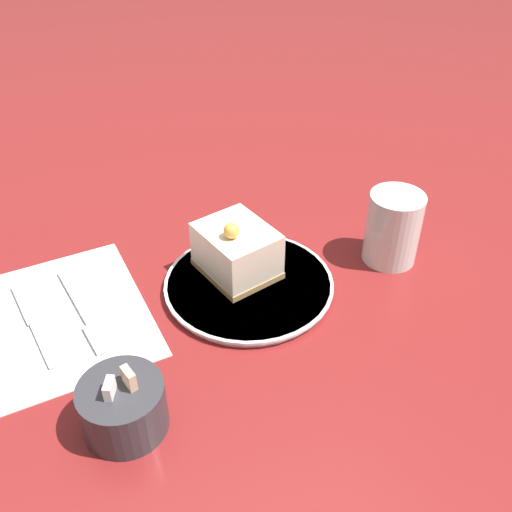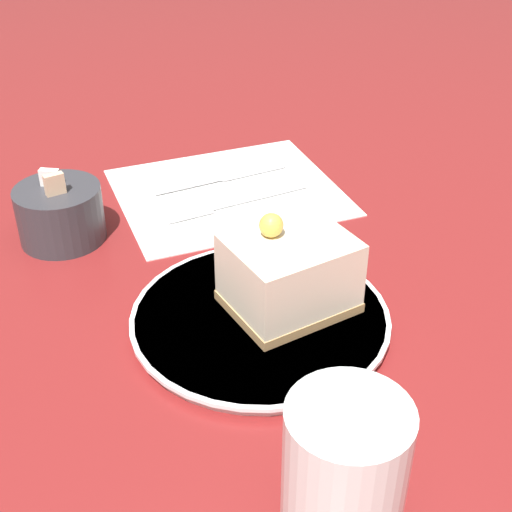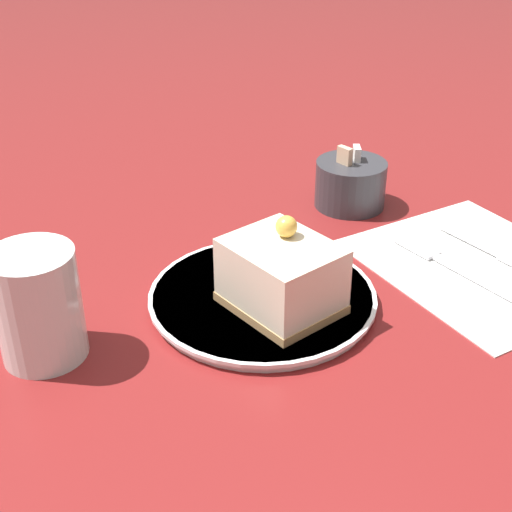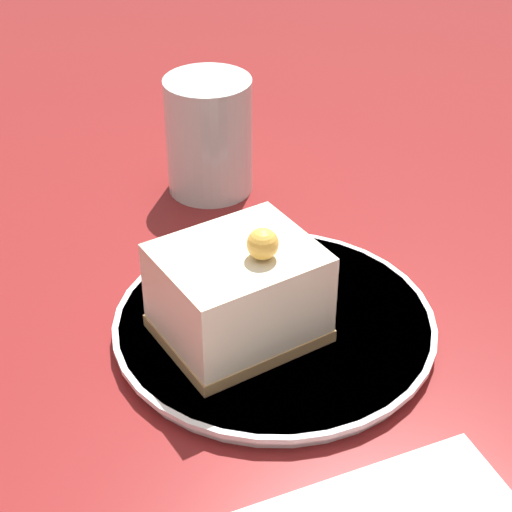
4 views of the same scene
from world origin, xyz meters
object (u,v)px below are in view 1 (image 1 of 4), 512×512
drinking_glass (393,228)px  sugar_bowl (123,407)px  plate (249,285)px  knife (30,316)px  fork (86,316)px  cake_slice (236,249)px

drinking_glass → sugar_bowl: bearing=21.1°
plate → sugar_bowl: (0.20, 0.16, 0.02)m
knife → drinking_glass: size_ratio=1.61×
knife → sugar_bowl: size_ratio=1.90×
plate → fork: 0.22m
drinking_glass → plate: bearing=-1.3°
sugar_bowl → fork: bearing=-83.4°
sugar_bowl → cake_slice: bearing=-134.1°
fork → knife: (0.07, -0.03, 0.00)m
sugar_bowl → plate: bearing=-140.1°
fork → drinking_glass: drinking_glass is taller
cake_slice → sugar_bowl: size_ratio=1.39×
sugar_bowl → drinking_glass: 0.44m
fork → drinking_glass: (-0.43, 0.02, 0.05)m
plate → cake_slice: cake_slice is taller
fork → sugar_bowl: size_ratio=1.98×
plate → knife: plate is taller
cake_slice → knife: size_ratio=0.73×
cake_slice → knife: cake_slice is taller
cake_slice → knife: 0.28m
fork → drinking_glass: size_ratio=1.68×
cake_slice → sugar_bowl: bearing=29.5°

